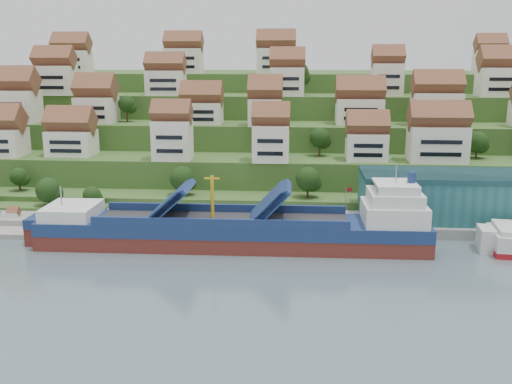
{
  "coord_description": "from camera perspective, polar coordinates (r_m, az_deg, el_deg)",
  "views": [
    {
      "loc": [
        8.05,
        -104.81,
        36.02
      ],
      "look_at": [
        -0.83,
        14.0,
        8.0
      ],
      "focal_mm": 40.0,
      "sensor_mm": 36.0,
      "label": 1
    }
  ],
  "objects": [
    {
      "name": "warehouse",
      "position": [
        132.66,
        23.5,
        -0.43
      ],
      "size": [
        60.0,
        15.0,
        10.0
      ],
      "primitive_type": "cube",
      "color": "#245D61",
      "rests_on": "quay"
    },
    {
      "name": "cargo_ship",
      "position": [
        111.53,
        -1.28,
        -3.88
      ],
      "size": [
        75.57,
        12.47,
        16.7
      ],
      "rotation": [
        0.0,
        0.0,
        0.01
      ],
      "color": "#5E241C",
      "rests_on": "ground"
    },
    {
      "name": "flagpole",
      "position": [
        118.88,
        9.0,
        -1.12
      ],
      "size": [
        1.28,
        0.16,
        8.0
      ],
      "color": "gray",
      "rests_on": "quay"
    },
    {
      "name": "hillside",
      "position": [
        210.06,
        2.06,
        6.29
      ],
      "size": [
        260.0,
        128.0,
        31.0
      ],
      "color": "#2D4C1E",
      "rests_on": "ground"
    },
    {
      "name": "ground",
      "position": [
        111.12,
        -0.11,
        -5.68
      ],
      "size": [
        300.0,
        300.0,
        0.0
      ],
      "primitive_type": "plane",
      "color": "slate",
      "rests_on": "ground"
    },
    {
      "name": "hillside_trees",
      "position": [
        150.48,
        -1.98,
        5.75
      ],
      "size": [
        144.3,
        62.28,
        32.1
      ],
      "color": "#1C3913",
      "rests_on": "ground"
    },
    {
      "name": "hillside_village",
      "position": [
        163.85,
        0.63,
        8.87
      ],
      "size": [
        161.01,
        63.32,
        28.23
      ],
      "color": "white",
      "rests_on": "ground"
    },
    {
      "name": "quay",
      "position": [
        125.37,
        9.59,
        -3.13
      ],
      "size": [
        180.0,
        14.0,
        2.2
      ],
      "primitive_type": "cube",
      "color": "gray",
      "rests_on": "ground"
    }
  ]
}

